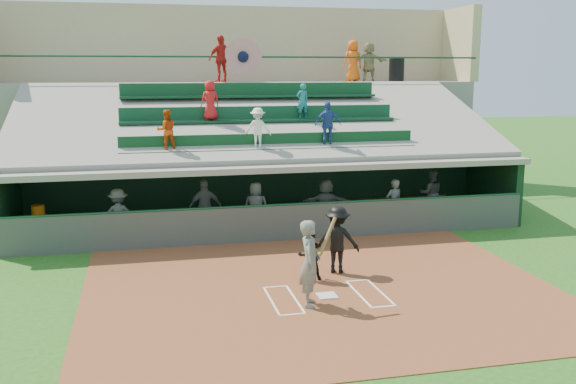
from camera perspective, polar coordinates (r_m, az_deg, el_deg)
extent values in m
plane|color=#235417|center=(14.86, 3.49, -9.31)|extent=(100.00, 100.00, 0.00)
cube|color=brown|center=(15.31, 2.96, -8.65)|extent=(11.00, 9.00, 0.02)
cube|color=silver|center=(14.85, 3.50, -9.18)|extent=(0.43, 0.43, 0.03)
cube|color=white|center=(14.67, 0.64, -9.47)|extent=(0.05, 1.80, 0.01)
cube|color=white|center=(15.07, 6.27, -8.97)|extent=(0.05, 1.80, 0.01)
cube|color=silver|center=(14.56, -1.49, -9.63)|extent=(0.05, 1.80, 0.01)
cube|color=white|center=(15.25, 8.24, -8.78)|extent=(0.05, 1.80, 0.01)
cube|color=white|center=(15.44, -1.15, -8.41)|extent=(0.60, 0.05, 0.01)
cube|color=white|center=(15.96, 6.15, -7.83)|extent=(0.60, 0.05, 0.01)
cube|color=white|center=(13.79, 0.40, -10.82)|extent=(0.60, 0.05, 0.01)
cube|color=white|center=(14.37, 8.50, -10.03)|extent=(0.60, 0.05, 0.01)
cube|color=gray|center=(21.14, -1.64, -3.11)|extent=(16.00, 3.50, 0.04)
cube|color=gray|center=(27.32, -4.43, 4.89)|extent=(20.00, 3.00, 4.60)
cube|color=#474B46|center=(19.35, -0.64, -2.81)|extent=(16.00, 0.06, 1.10)
cylinder|color=#154227|center=(19.22, -0.64, -1.16)|extent=(16.00, 0.08, 0.08)
cube|color=black|center=(22.59, -2.52, 0.59)|extent=(16.00, 0.25, 2.20)
cube|color=black|center=(20.92, -23.69, -1.15)|extent=(0.25, 3.50, 2.20)
cube|color=black|center=(23.76, 17.64, 0.59)|extent=(0.25, 3.50, 2.20)
cube|color=gray|center=(20.72, -1.67, 2.75)|extent=(16.40, 3.90, 0.18)
cube|color=gray|center=(24.29, -3.26, 1.42)|extent=(16.40, 3.50, 2.30)
cube|color=gray|center=(25.74, -3.90, 4.54)|extent=(16.40, 0.30, 4.60)
cube|color=gray|center=(22.40, -2.61, 6.56)|extent=(16.40, 6.51, 2.37)
cube|color=#0C381C|center=(20.13, -1.37, 3.80)|extent=(9.40, 0.42, 0.08)
cube|color=#0C381B|center=(20.29, -1.49, 4.60)|extent=(9.40, 0.06, 0.45)
cube|color=#0B331C|center=(21.91, -2.38, 6.34)|extent=(9.40, 0.42, 0.08)
cube|color=#0D3D24|center=(22.09, -2.48, 7.05)|extent=(9.40, 0.06, 0.45)
cube|color=#0B341B|center=(23.73, -3.23, 8.49)|extent=(9.40, 0.42, 0.08)
cube|color=#0D3D20|center=(23.92, -3.32, 9.13)|extent=(9.40, 0.06, 0.45)
imported|color=#C4410B|center=(19.78, -10.75, 5.42)|extent=(0.67, 0.57, 1.24)
imported|color=white|center=(20.07, -2.70, 5.70)|extent=(0.90, 0.65, 1.26)
imported|color=navy|center=(20.58, 3.57, 6.04)|extent=(0.86, 0.42, 1.42)
imported|color=red|center=(21.72, -6.94, 8.09)|extent=(0.73, 0.57, 1.32)
imported|color=#196F74|center=(22.28, 1.30, 8.07)|extent=(0.49, 0.37, 1.20)
cylinder|color=#123921|center=(25.69, -4.03, 11.89)|extent=(20.00, 0.07, 0.07)
cylinder|color=red|center=(25.67, -4.03, 11.89)|extent=(1.50, 0.06, 1.50)
sphere|color=black|center=(25.64, -4.01, 11.90)|extent=(0.44, 0.44, 0.44)
cube|color=tan|center=(28.68, -4.99, 12.97)|extent=(20.00, 0.40, 3.20)
cube|color=tan|center=(30.31, 14.99, 12.53)|extent=(0.40, 3.00, 3.20)
imported|color=#5C5E59|center=(14.01, 1.96, -6.34)|extent=(0.60, 0.78, 1.92)
cylinder|color=olive|center=(13.79, 3.54, -3.94)|extent=(0.56, 0.54, 0.75)
sphere|color=brown|center=(13.97, 2.48, -5.23)|extent=(0.10, 0.10, 0.10)
imported|color=black|center=(15.79, 1.93, -5.65)|extent=(0.62, 0.49, 1.23)
imported|color=black|center=(16.33, 4.41, -4.23)|extent=(1.27, 1.00, 1.71)
cube|color=olive|center=(22.17, -1.69, -1.81)|extent=(14.63, 2.02, 0.44)
cube|color=white|center=(20.43, -21.14, -3.18)|extent=(0.91, 0.70, 0.77)
cylinder|color=#D4640C|center=(20.29, -21.32, -1.63)|extent=(0.38, 0.38, 0.38)
imported|color=#5C5E59|center=(19.83, -14.84, -1.99)|extent=(1.07, 0.66, 1.59)
imported|color=#61645E|center=(20.13, -7.37, -1.33)|extent=(1.03, 0.48, 1.73)
imported|color=#60635E|center=(20.28, -2.86, -1.34)|extent=(0.88, 0.68, 1.60)
imported|color=#61645E|center=(20.75, 3.39, -1.03)|extent=(1.57, 0.79, 1.62)
imported|color=#575954|center=(21.01, 9.38, -1.03)|extent=(0.66, 0.52, 1.61)
imported|color=#595C57|center=(22.99, 12.59, -0.11)|extent=(0.92, 0.80, 1.63)
cylinder|color=black|center=(28.59, 9.63, 10.64)|extent=(0.65, 0.65, 0.98)
imported|color=red|center=(25.63, -5.93, 11.68)|extent=(1.16, 0.78, 1.83)
imported|color=#ED560D|center=(27.81, 5.78, 11.52)|extent=(0.89, 0.62, 1.74)
imported|color=tan|center=(27.89, 7.21, 11.41)|extent=(1.62, 0.90, 1.67)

